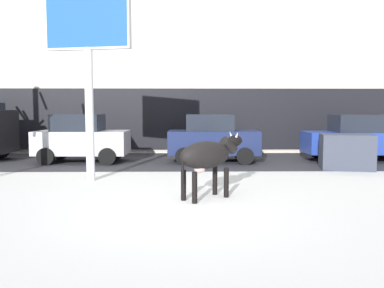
# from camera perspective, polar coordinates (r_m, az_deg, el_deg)

# --- Properties ---
(ground_plane) EXTENTS (120.00, 120.00, 0.00)m
(ground_plane) POSITION_cam_1_polar(r_m,az_deg,el_deg) (8.31, -1.56, -9.58)
(ground_plane) COLOR white
(road_strip) EXTENTS (60.00, 5.60, 0.01)m
(road_strip) POSITION_cam_1_polar(r_m,az_deg,el_deg) (16.29, -1.24, -2.36)
(road_strip) COLOR #333338
(road_strip) RESTS_ON ground
(building_facade) EXTENTS (44.00, 6.10, 13.00)m
(building_facade) POSITION_cam_1_polar(r_m,az_deg,el_deg) (22.42, -1.19, 16.30)
(building_facade) COLOR beige
(building_facade) RESTS_ON ground
(cow_black) EXTENTS (1.73, 1.52, 1.54)m
(cow_black) POSITION_cam_1_polar(r_m,az_deg,el_deg) (9.43, 2.20, -1.69)
(cow_black) COLOR black
(cow_black) RESTS_ON ground
(billboard) EXTENTS (2.51, 0.72, 5.56)m
(billboard) POSITION_cam_1_polar(r_m,az_deg,el_deg) (12.24, -14.39, 15.31)
(billboard) COLOR silver
(billboard) RESTS_ON ground
(car_silver_hatchback) EXTENTS (3.54, 1.99, 1.86)m
(car_silver_hatchback) POSITION_cam_1_polar(r_m,az_deg,el_deg) (16.39, -15.17, 0.76)
(car_silver_hatchback) COLOR #B7BABF
(car_silver_hatchback) RESTS_ON ground
(car_navy_hatchback) EXTENTS (3.54, 1.99, 1.86)m
(car_navy_hatchback) POSITION_cam_1_polar(r_m,az_deg,el_deg) (15.95, 2.89, 0.81)
(car_navy_hatchback) COLOR #19234C
(car_navy_hatchback) RESTS_ON ground
(car_blue_sedan) EXTENTS (4.24, 2.06, 1.84)m
(car_blue_sedan) POSITION_cam_1_polar(r_m,az_deg,el_deg) (17.49, 22.22, 0.75)
(car_blue_sedan) COLOR #233D9E
(car_blue_sedan) RESTS_ON ground
(pedestrian_near_billboard) EXTENTS (0.36, 0.24, 1.73)m
(pedestrian_near_billboard) POSITION_cam_1_polar(r_m,az_deg,el_deg) (20.19, 16.07, 1.37)
(pedestrian_near_billboard) COLOR #282833
(pedestrian_near_billboard) RESTS_ON ground
(dumpster) EXTENTS (1.87, 1.38, 1.20)m
(dumpster) POSITION_cam_1_polar(r_m,az_deg,el_deg) (14.95, 20.77, -1.04)
(dumpster) COLOR #383D4C
(dumpster) RESTS_ON ground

